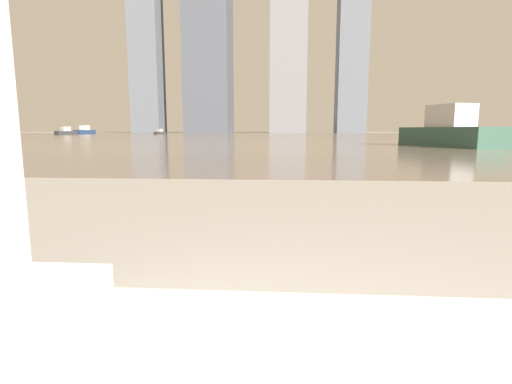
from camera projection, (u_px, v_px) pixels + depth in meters
towel_stack at (23, 310)px, 0.71m from camera, size 0.26×0.17×0.12m
harbor_water at (284, 135)px, 61.06m from camera, size 180.00×110.00×0.01m
harbor_boat_0 at (85, 131)px, 83.06m from camera, size 2.75×4.94×1.75m
harbor_boat_1 at (66, 132)px, 69.79m from camera, size 2.72×3.87×1.38m
harbor_boat_2 at (160, 132)px, 76.27m from camera, size 1.78×2.90×1.03m
harbor_boat_3 at (430, 131)px, 73.41m from camera, size 1.87×4.94×1.83m
harbor_boat_5 at (449, 132)px, 20.29m from camera, size 3.75×5.97×2.12m
skyline_tower_0 at (145, 31)px, 114.66m from camera, size 8.33×7.99×57.89m
skyline_tower_2 at (289, 40)px, 112.21m from camera, size 10.09×12.83×51.50m
skyline_tower_3 at (353, 15)px, 109.95m from camera, size 8.05×8.49×64.24m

